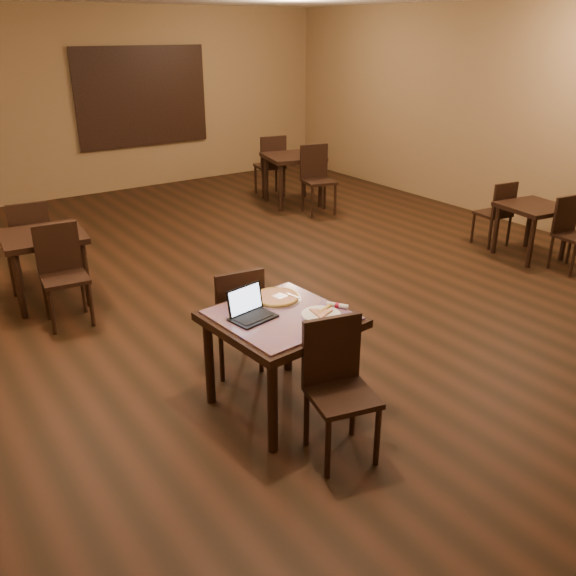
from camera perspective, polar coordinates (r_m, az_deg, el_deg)
ground at (r=7.02m, az=-0.63°, el=1.13°), size 10.00×10.00×0.00m
wall_back at (r=11.07m, az=-16.01°, el=16.44°), size 8.00×0.02×3.00m
wall_right at (r=9.42m, az=20.62°, el=14.84°), size 0.02×10.00×3.00m
mural at (r=11.20m, az=-13.47°, el=17.01°), size 2.34×0.05×1.64m
tiled_table at (r=4.36m, az=-0.66°, el=-3.70°), size 0.99×0.99×0.76m
chair_main_near at (r=4.01m, az=4.63°, el=-8.59°), size 0.49×0.49×0.94m
chair_main_far at (r=4.89m, az=-4.86°, el=-2.49°), size 0.46×0.46×0.92m
laptop at (r=4.27m, az=-3.64°, el=-2.01°), size 0.34×0.29×0.21m
plate at (r=4.30m, az=3.11°, el=-2.51°), size 0.28×0.28×0.02m
pizza_slice at (r=4.29m, az=3.11°, el=-2.33°), size 0.25×0.25×0.02m
pizza_pan at (r=4.56m, az=-1.12°, el=-0.99°), size 0.38×0.38×0.01m
pizza_whole at (r=4.55m, az=-1.12°, el=-0.83°), size 0.34×0.34×0.02m
spatula at (r=4.54m, az=-0.77°, el=-0.76°), size 0.13×0.23×0.01m
napkin_roll at (r=4.43m, az=4.64°, el=-1.63°), size 0.12×0.16×0.04m
other_table_a at (r=9.86m, az=0.47°, el=11.58°), size 1.01×1.01×0.79m
other_table_a_chair_near at (r=9.42m, az=2.69°, el=10.51°), size 0.53×0.53×1.02m
other_table_a_chair_far at (r=10.35m, az=-1.57°, el=11.67°), size 0.53×0.53×1.02m
other_table_b at (r=6.64m, az=-21.85°, el=3.72°), size 0.86×0.86×0.73m
other_table_b_chair_near at (r=6.16m, az=-20.39°, el=1.74°), size 0.45×0.45×0.95m
other_table_b_chair_far at (r=7.18m, az=-22.93°, el=4.31°), size 0.45×0.45×0.95m
other_table_c at (r=8.04m, az=21.94°, el=6.45°), size 0.80×0.80×0.66m
other_table_c_chair_near at (r=7.82m, az=24.89°, el=5.01°), size 0.42×0.42×0.85m
other_table_c_chair_far at (r=8.32m, az=19.02°, el=6.90°), size 0.42×0.42×0.85m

